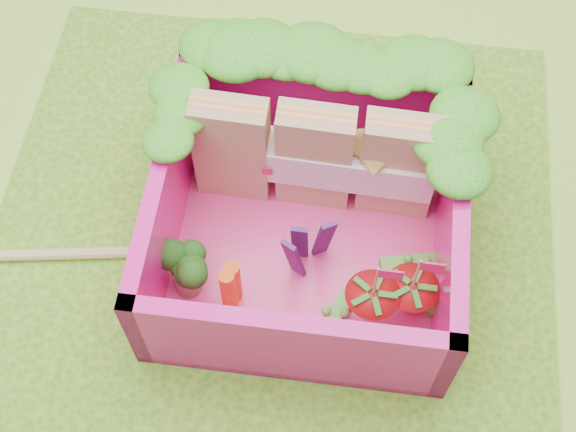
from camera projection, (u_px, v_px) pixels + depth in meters
The scene contains 13 objects.
ground at pixel (271, 238), 3.76m from camera, with size 14.00×14.00×0.00m, color #A8DD3E.
placemat at pixel (271, 236), 3.74m from camera, with size 2.60×2.60×0.03m, color #509622.
bento_floor at pixel (306, 243), 3.68m from camera, with size 1.30×1.30×0.05m, color #EF3D8A.
bento_box at pixel (307, 215), 3.47m from camera, with size 1.30×1.30×0.55m.
lettuce_ruffle at pixel (322, 80), 3.42m from camera, with size 1.43×0.77×0.11m.
sandwich_stack at pixel (316, 157), 3.54m from camera, with size 1.08×0.21×0.59m.
broccoli at pixel (185, 268), 3.39m from camera, with size 0.32×0.32×0.26m.
carrot_sticks at pixel (231, 286), 3.39m from camera, with size 0.08×0.11×0.28m.
purple_wedges at pixel (306, 246), 3.43m from camera, with size 0.19×0.17×0.38m.
strawberry_left at pixel (371, 305), 3.36m from camera, with size 0.23×0.23×0.47m.
strawberry_right at pixel (409, 298), 3.38m from camera, with size 0.23×0.23×0.47m.
snap_peas at pixel (389, 292), 3.50m from camera, with size 0.60×0.52×0.05m.
chopsticks at pixel (56, 254), 3.65m from camera, with size 2.46×0.44×0.05m.
Camera 1 is at (0.31, -1.77, 3.30)m, focal length 50.00 mm.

